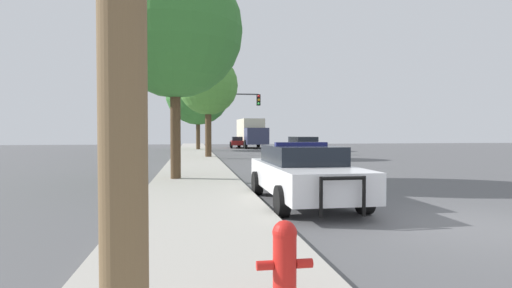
% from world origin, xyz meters
% --- Properties ---
extents(ground_plane, '(110.00, 110.00, 0.00)m').
position_xyz_m(ground_plane, '(0.00, 0.00, 0.00)').
color(ground_plane, '#565659').
extents(sidewalk_left, '(3.00, 110.00, 0.13)m').
position_xyz_m(sidewalk_left, '(-5.10, 0.00, 0.07)').
color(sidewalk_left, '#ADA89E').
rests_on(sidewalk_left, ground_plane).
extents(police_car, '(2.09, 5.02, 1.51)m').
position_xyz_m(police_car, '(-2.51, 3.02, 0.76)').
color(police_car, white).
rests_on(police_car, ground_plane).
extents(fire_hydrant, '(0.53, 0.23, 0.81)m').
position_xyz_m(fire_hydrant, '(-4.40, -3.02, 0.56)').
color(fire_hydrant, red).
rests_on(fire_hydrant, sidewalk_left).
extents(traffic_light, '(4.41, 0.35, 4.88)m').
position_xyz_m(traffic_light, '(-2.30, 25.31, 3.63)').
color(traffic_light, '#424247').
rests_on(traffic_light, sidewalk_left).
extents(car_background_oncoming, '(2.09, 4.38, 1.48)m').
position_xyz_m(car_background_oncoming, '(2.36, 20.06, 0.78)').
color(car_background_oncoming, silver).
rests_on(car_background_oncoming, ground_plane).
extents(car_background_distant, '(2.11, 4.76, 1.30)m').
position_xyz_m(car_background_distant, '(0.03, 39.45, 0.71)').
color(car_background_distant, maroon).
rests_on(car_background_distant, ground_plane).
extents(box_truck, '(2.89, 7.24, 3.36)m').
position_xyz_m(box_truck, '(1.54, 39.06, 1.79)').
color(box_truck, '#333856').
rests_on(box_truck, ground_plane).
extents(tree_sidewalk_near, '(4.78, 4.78, 7.64)m').
position_xyz_m(tree_sidewalk_near, '(-5.83, 7.79, 5.36)').
color(tree_sidewalk_near, '#4C3823').
rests_on(tree_sidewalk_near, sidewalk_left).
extents(tree_sidewalk_mid, '(4.05, 4.05, 6.90)m').
position_xyz_m(tree_sidewalk_mid, '(-4.16, 20.68, 4.97)').
color(tree_sidewalk_mid, '#4C3823').
rests_on(tree_sidewalk_mid, sidewalk_left).
extents(tree_sidewalk_far, '(6.33, 6.33, 8.74)m').
position_xyz_m(tree_sidewalk_far, '(-4.66, 33.17, 5.70)').
color(tree_sidewalk_far, '#4C3823').
rests_on(tree_sidewalk_far, sidewalk_left).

